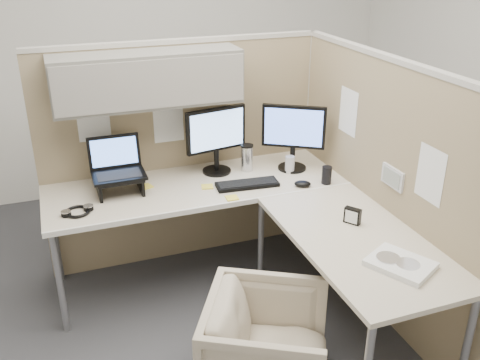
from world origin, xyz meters
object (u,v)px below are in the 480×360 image
object	(u,v)px
office_chair	(267,343)
keyboard	(247,184)
desk	(251,211)
monitor_left	(216,135)

from	to	relation	value
office_chair	keyboard	bearing A→B (deg)	14.36
desk	monitor_left	world-z (taller)	monitor_left
office_chair	keyboard	world-z (taller)	keyboard
office_chair	monitor_left	distance (m)	1.48
keyboard	desk	bearing A→B (deg)	-101.40
monitor_left	desk	bearing A→B (deg)	-96.20
office_chair	monitor_left	xyz separation A→B (m)	(0.15, 1.30, 0.69)
desk	monitor_left	distance (m)	0.64
office_chair	desk	bearing A→B (deg)	14.85
desk	keyboard	distance (m)	0.28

